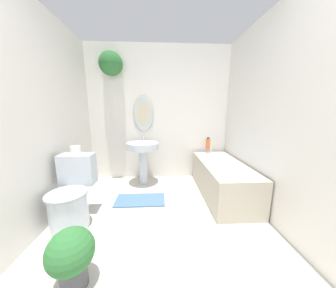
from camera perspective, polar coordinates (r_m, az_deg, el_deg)
name	(u,v)px	position (r m, az deg, el deg)	size (l,w,h in m)	color
wall_back	(153,108)	(3.13, -4.98, 11.96)	(2.64, 0.38, 2.40)	silver
wall_left	(30,118)	(2.17, -39.44, 6.87)	(0.06, 2.85, 2.40)	silver
wall_right	(280,117)	(2.19, 33.80, 7.54)	(0.06, 2.85, 2.40)	silver
toilet	(72,197)	(2.25, -29.77, -15.21)	(0.41, 0.59, 0.76)	silver
pedestal_sink	(143,151)	(2.91, -8.51, -2.36)	(0.54, 0.54, 0.84)	silver
bathtub	(222,178)	(2.74, 17.76, -10.87)	(0.61, 1.41, 0.58)	#B2A893
shampoo_bottle	(208,144)	(3.14, 13.38, 0.10)	(0.08, 0.08, 0.22)	#DB6633
potted_plant	(71,255)	(1.58, -29.93, -29.74)	(0.32, 0.32, 0.46)	#47474C
bath_mat	(140,200)	(2.57, -9.38, -18.21)	(0.70, 0.36, 0.02)	#4C7093
toilet_paper_roll	(76,150)	(2.26, -28.77, -1.85)	(0.11, 0.11, 0.10)	white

